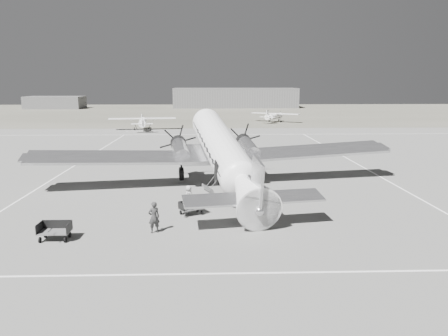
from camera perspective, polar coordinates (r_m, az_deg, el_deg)
The scene contains 16 objects.
ground at distance 33.98m, azimuth 4.57°, elevation -3.57°, with size 260.00×260.00×0.00m, color slate.
taxi_line_near at distance 20.89m, azimuth 8.93°, elevation -13.33°, with size 60.00×0.15×0.01m, color white.
taxi_line_right at distance 37.26m, azimuth 23.27°, elevation -3.13°, with size 0.15×80.00×0.01m, color white.
taxi_line_left at distance 45.79m, azimuth -19.93°, elevation -0.36°, with size 0.15×60.00×0.01m, color white.
taxi_line_horizon at distance 73.26m, azimuth 1.11°, elevation 4.41°, with size 90.00×0.15×0.01m, color white.
grass_infield at distance 128.00m, azimuth -0.16°, elevation 7.30°, with size 260.00×90.00×0.01m, color #676457.
hangar_main at distance 153.00m, azimuth 1.46°, elevation 9.16°, with size 42.00×14.00×6.60m.
shed_secondary at distance 156.43m, azimuth -21.18°, elevation 7.99°, with size 18.00×10.00×4.00m, color #535353.
dc3_airliner at distance 34.98m, azimuth -0.11°, elevation 1.92°, with size 31.49×21.85×6.00m, color silver, non-canonical shape.
light_plane_left at distance 81.14m, azimuth -10.59°, elevation 5.77°, with size 12.17×9.88×2.53m, color white, non-canonical shape.
light_plane_right at distance 96.26m, azimuth 6.62°, elevation 6.62°, with size 10.91×8.85×2.26m, color white, non-canonical shape.
baggage_cart_near at distance 29.00m, azimuth -4.29°, elevation -5.23°, with size 1.59×1.12×0.90m, color #535353, non-canonical shape.
baggage_cart_far at distance 26.13m, azimuth -21.24°, elevation -7.71°, with size 1.79×1.26×1.01m, color #535353, non-canonical shape.
ground_crew at distance 25.74m, azimuth -9.13°, elevation -6.36°, with size 0.68×0.45×1.86m, color #2C2C2C.
ramp_agent at distance 28.55m, azimuth -4.72°, elevation -4.78°, with size 0.77×0.60×1.59m, color #A9A9A7.
passenger at distance 30.70m, azimuth -4.62°, elevation -3.69°, with size 0.75×0.49×1.53m, color #ACACAA.
Camera 1 is at (-3.76, -32.65, 8.62)m, focal length 35.00 mm.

